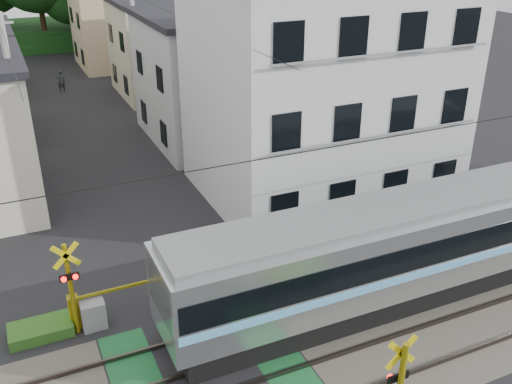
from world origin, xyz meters
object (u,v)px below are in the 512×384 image
crossing_signal_far (89,308)px  commuter_train (414,244)px  pedestrian (61,81)px  apartment_block (321,88)px

crossing_signal_far → commuter_train: bearing=-14.1°
commuter_train → pedestrian: size_ratio=10.70×
commuter_train → crossing_signal_far: (-9.76, 2.45, -1.10)m
apartment_block → pedestrian: size_ratio=6.63×
crossing_signal_far → pedestrian: 27.83m
apartment_block → pedestrian: (-8.39, 21.86, -3.89)m
crossing_signal_far → pedestrian: size_ratio=3.08×
commuter_train → apartment_block: (1.32, 8.29, 2.85)m
commuter_train → apartment_block: 8.87m
apartment_block → pedestrian: apartment_block is taller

